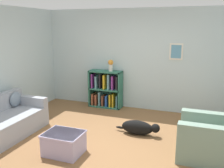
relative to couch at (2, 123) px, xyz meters
The scene contains 8 objects.
ground_plane 2.07m from the couch, 12.91° to the left, with size 14.00×14.00×0.00m, color brown.
wall_back 3.52m from the couch, 53.50° to the left, with size 5.60×0.13×2.60m.
couch is the anchor object (origin of this frame).
bookshelf 2.77m from the couch, 63.88° to the left, with size 0.89×0.34×1.00m.
recliner_chair 3.94m from the couch, ahead, with size 1.00×0.85×0.97m.
coffee_table 1.52m from the couch, ahead, with size 0.65×0.52×0.38m.
dog 2.73m from the couch, 22.25° to the left, with size 0.93×0.26×0.29m.
vase 2.96m from the couch, 60.99° to the left, with size 0.14×0.14×0.30m.
Camera 1 is at (1.64, -4.04, 2.15)m, focal length 40.00 mm.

